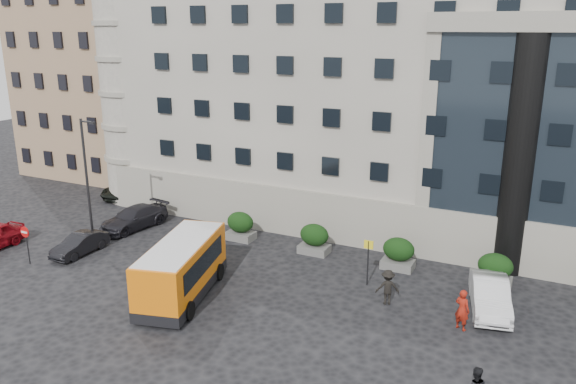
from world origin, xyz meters
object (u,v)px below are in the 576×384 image
parked_car_b (80,244)px  parked_car_c (134,218)px  minibus (182,267)px  street_lamp (87,178)px  pedestrian_a (462,310)px  bus_stop_sign (368,255)px  hedge_d (495,270)px  white_taxi (490,295)px  hedge_c (398,253)px  pedestrian_c (388,287)px  hedge_a (240,226)px  red_truck (149,173)px  hedge_b (314,239)px  no_entry_sign (26,238)px  parked_car_d (130,187)px

parked_car_b → parked_car_c: (-0.10, 4.98, 0.11)m
parked_car_c → minibus: bearing=-27.7°
street_lamp → pedestrian_a: size_ratio=4.09×
bus_stop_sign → pedestrian_a: bus_stop_sign is taller
parked_car_b → hedge_d: bearing=15.3°
minibus → white_taxi: minibus is taller
hedge_c → white_taxi: size_ratio=0.39×
parked_car_b → white_taxi: (23.21, 3.49, 0.16)m
parked_car_b → pedestrian_a: bearing=2.6°
hedge_c → pedestrian_c: (0.67, -4.43, -0.02)m
hedge_a → pedestrian_a: pedestrian_a is taller
hedge_d → red_truck: red_truck is taller
parked_car_c → pedestrian_c: pedestrian_c is taller
white_taxi → pedestrian_a: 2.62m
hedge_a → white_taxi: (15.71, -2.87, -0.14)m
bus_stop_sign → parked_car_b: bearing=-168.2°
hedge_b → parked_car_c: hedge_b is taller
bus_stop_sign → no_entry_sign: size_ratio=1.09×
hedge_b → hedge_d: size_ratio=1.00×
no_entry_sign → minibus: minibus is taller
hedge_b → street_lamp: bearing=-159.9°
hedge_b → parked_car_b: bearing=-153.4°
hedge_a → pedestrian_a: (14.79, -5.31, 0.05)m
parked_car_b → parked_car_c: bearing=91.1°
hedge_c → hedge_a: bearing=180.0°
parked_car_c → hedge_c: bearing=13.5°
minibus → parked_car_c: 11.34m
hedge_a → hedge_d: (15.60, 0.00, 0.00)m
pedestrian_a → pedestrian_c: size_ratio=1.08×
street_lamp → no_entry_sign: bearing=-104.7°
hedge_a → pedestrian_c: bearing=-21.8°
no_entry_sign → parked_car_d: no_entry_sign is taller
street_lamp → pedestrian_c: size_ratio=4.41×
hedge_a → parked_car_b: size_ratio=0.49×
hedge_a → bus_stop_sign: 9.94m
street_lamp → parked_car_d: (-5.06, 9.17, -3.64)m
parked_car_d → parked_car_b: bearing=-65.1°
parked_car_c → pedestrian_a: 22.74m
parked_car_c → pedestrian_c: 18.92m
hedge_b → bus_stop_sign: bearing=-33.1°
hedge_a → no_entry_sign: no_entry_sign is taller
hedge_d → minibus: (-14.16, -8.17, 0.67)m
pedestrian_a → street_lamp: bearing=22.4°
red_truck → parked_car_b: 13.67m
hedge_c → parked_car_b: hedge_c is taller
parked_car_c → bus_stop_sign: bearing=4.4°
pedestrian_c → no_entry_sign: bearing=-11.1°
hedge_b → pedestrian_c: (5.87, -4.43, -0.02)m
hedge_d → white_taxi: size_ratio=0.39×
street_lamp → hedge_b: bearing=20.1°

